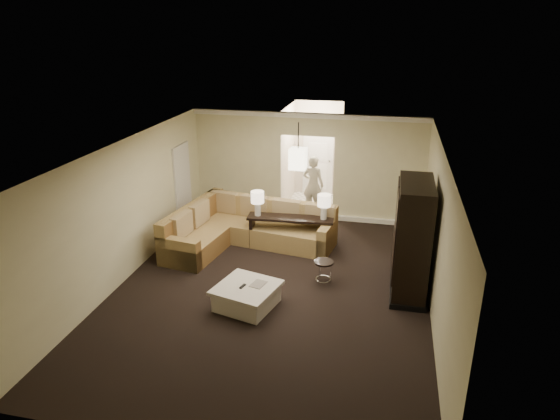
% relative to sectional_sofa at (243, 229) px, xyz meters
% --- Properties ---
extents(ground, '(8.00, 8.00, 0.00)m').
position_rel_sectional_sofa_xyz_m(ground, '(1.14, -1.91, -0.40)').
color(ground, black).
rests_on(ground, ground).
extents(wall_back, '(6.00, 0.04, 2.80)m').
position_rel_sectional_sofa_xyz_m(wall_back, '(1.14, 2.09, 1.00)').
color(wall_back, beige).
rests_on(wall_back, ground).
extents(wall_front, '(6.00, 0.04, 2.80)m').
position_rel_sectional_sofa_xyz_m(wall_front, '(1.14, -5.91, 1.00)').
color(wall_front, beige).
rests_on(wall_front, ground).
extents(wall_left, '(0.04, 8.00, 2.80)m').
position_rel_sectional_sofa_xyz_m(wall_left, '(-1.86, -1.91, 1.00)').
color(wall_left, beige).
rests_on(wall_left, ground).
extents(wall_right, '(0.04, 8.00, 2.80)m').
position_rel_sectional_sofa_xyz_m(wall_right, '(4.14, -1.91, 1.00)').
color(wall_right, beige).
rests_on(wall_right, ground).
extents(ceiling, '(6.00, 8.00, 0.02)m').
position_rel_sectional_sofa_xyz_m(ceiling, '(1.14, -1.91, 2.40)').
color(ceiling, silver).
rests_on(ceiling, wall_back).
extents(crown_molding, '(6.00, 0.10, 0.12)m').
position_rel_sectional_sofa_xyz_m(crown_molding, '(1.14, 2.04, 2.33)').
color(crown_molding, white).
rests_on(crown_molding, wall_back).
extents(baseboard, '(6.00, 0.10, 0.12)m').
position_rel_sectional_sofa_xyz_m(baseboard, '(1.14, 2.04, -0.34)').
color(baseboard, white).
rests_on(baseboard, ground).
extents(side_door, '(0.05, 0.90, 2.10)m').
position_rel_sectional_sofa_xyz_m(side_door, '(-1.83, 0.89, 0.65)').
color(side_door, white).
rests_on(side_door, ground).
extents(foyer, '(1.44, 2.02, 2.80)m').
position_rel_sectional_sofa_xyz_m(foyer, '(1.14, 3.44, 0.91)').
color(foyer, white).
rests_on(foyer, ground).
extents(sectional_sofa, '(3.66, 2.77, 0.99)m').
position_rel_sectional_sofa_xyz_m(sectional_sofa, '(0.00, 0.00, 0.00)').
color(sectional_sofa, brown).
rests_on(sectional_sofa, ground).
extents(coffee_table, '(1.27, 1.27, 0.44)m').
position_rel_sectional_sofa_xyz_m(coffee_table, '(0.84, -2.58, -0.18)').
color(coffee_table, beige).
rests_on(coffee_table, ground).
extents(console_table, '(1.99, 0.58, 0.76)m').
position_rel_sectional_sofa_xyz_m(console_table, '(1.11, 0.09, 0.06)').
color(console_table, black).
rests_on(console_table, ground).
extents(armoire, '(0.66, 1.54, 2.22)m').
position_rel_sectional_sofa_xyz_m(armoire, '(3.73, -1.35, 0.67)').
color(armoire, black).
rests_on(armoire, ground).
extents(drink_table, '(0.39, 0.39, 0.48)m').
position_rel_sectional_sofa_xyz_m(drink_table, '(2.09, -1.41, -0.05)').
color(drink_table, black).
rests_on(drink_table, ground).
extents(table_lamp_left, '(0.30, 0.30, 0.58)m').
position_rel_sectional_sofa_xyz_m(table_lamp_left, '(0.35, 0.04, 0.75)').
color(table_lamp_left, silver).
rests_on(table_lamp_left, console_table).
extents(table_lamp_right, '(0.30, 0.30, 0.58)m').
position_rel_sectional_sofa_xyz_m(table_lamp_right, '(1.86, 0.15, 0.75)').
color(table_lamp_right, silver).
rests_on(table_lamp_right, console_table).
extents(pendant_light, '(0.38, 0.38, 1.09)m').
position_rel_sectional_sofa_xyz_m(pendant_light, '(1.14, 0.79, 1.56)').
color(pendant_light, black).
rests_on(pendant_light, ceiling).
extents(person, '(0.72, 0.56, 1.79)m').
position_rel_sectional_sofa_xyz_m(person, '(1.27, 2.39, 0.50)').
color(person, beige).
rests_on(person, ground).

